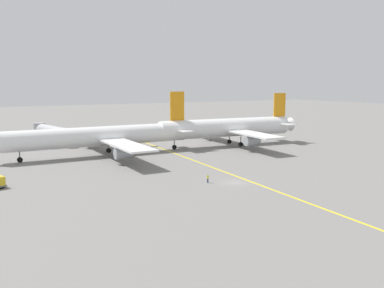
% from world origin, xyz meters
% --- Properties ---
extents(ground_plane, '(600.00, 600.00, 0.00)m').
position_xyz_m(ground_plane, '(0.00, 0.00, 0.00)').
color(ground_plane, slate).
extents(taxiway_stripe, '(7.97, 119.80, 0.01)m').
position_xyz_m(taxiway_stripe, '(3.82, 10.00, 0.00)').
color(taxiway_stripe, yellow).
rests_on(taxiway_stripe, ground).
extents(airliner_at_gate_left, '(54.73, 50.04, 16.56)m').
position_xyz_m(airliner_at_gate_left, '(-12.75, 42.00, 5.05)').
color(airliner_at_gate_left, white).
rests_on(airliner_at_gate_left, ground).
extents(airliner_being_pushed, '(48.43, 44.96, 15.77)m').
position_xyz_m(airliner_being_pushed, '(26.03, 40.38, 5.44)').
color(airliner_being_pushed, white).
rests_on(airliner_being_pushed, ground).
extents(pushback_tug, '(9.45, 3.47, 2.82)m').
position_xyz_m(pushback_tug, '(-2.95, 42.46, 1.20)').
color(pushback_tug, gold).
rests_on(pushback_tug, ground).
extents(ground_crew_marshaller_foreground, '(0.36, 0.50, 1.57)m').
position_xyz_m(ground_crew_marshaller_foreground, '(-4.57, 2.34, 0.81)').
color(ground_crew_marshaller_foreground, '#2D3351').
rests_on(ground_crew_marshaller_foreground, ground).
extents(jet_bridge, '(7.51, 21.28, 6.00)m').
position_xyz_m(jet_bridge, '(-20.37, 71.59, 4.23)').
color(jet_bridge, '#B7B7BC').
rests_on(jet_bridge, ground).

